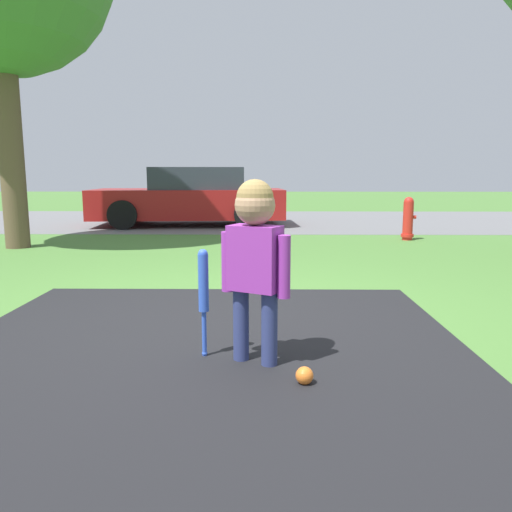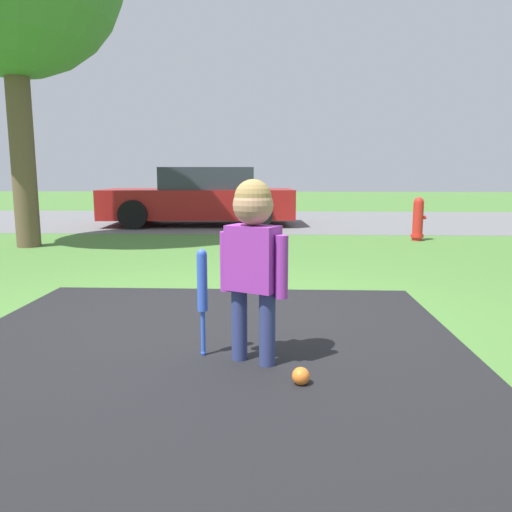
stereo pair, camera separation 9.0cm
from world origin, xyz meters
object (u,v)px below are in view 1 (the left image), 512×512
Objects in this scene: sports_ball at (304,376)px; baseball_bat at (203,288)px; fire_hydrant at (408,219)px; parked_car at (191,198)px; child at (255,246)px.

baseball_bat is at bearing 144.93° from sports_ball.
parked_car is (-4.08, 2.53, 0.24)m from fire_hydrant.
baseball_bat is 6.94× the size of sports_ball.
fire_hydrant is at bearing 93.01° from child.
parked_car reaches higher than baseball_bat.
fire_hydrant reaches higher than sports_ball.
sports_ball is 0.02× the size of parked_car.
child is 6.25m from fire_hydrant.
child reaches higher than baseball_bat.
parked_car reaches higher than child.
fire_hydrant is (2.25, 6.02, 0.31)m from sports_ball.
child is 1.47× the size of fire_hydrant.
parked_car is (-1.25, 8.14, 0.17)m from baseball_bat.
sports_ball is 8.76m from parked_car.
baseball_bat is 6.28m from fire_hydrant.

